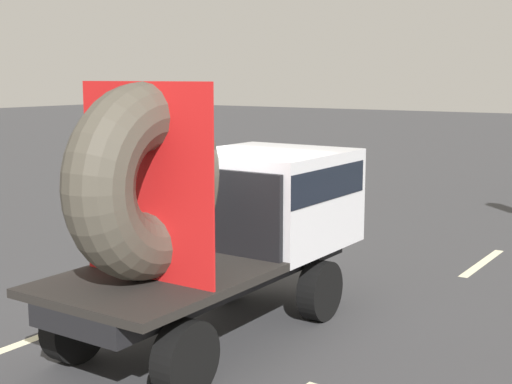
% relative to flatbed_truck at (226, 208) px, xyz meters
% --- Properties ---
extents(ground_plane, '(120.00, 120.00, 0.00)m').
position_rel_flatbed_truck_xyz_m(ground_plane, '(-0.38, 0.05, -1.65)').
color(ground_plane, '#38383A').
extents(flatbed_truck, '(2.02, 4.76, 3.29)m').
position_rel_flatbed_truck_xyz_m(flatbed_truck, '(0.00, 0.00, 0.00)').
color(flatbed_truck, black).
rests_on(flatbed_truck, ground_plane).
extents(lane_dash_left_near, '(0.16, 2.66, 0.01)m').
position_rel_flatbed_truck_xyz_m(lane_dash_left_near, '(-1.84, -1.87, -1.64)').
color(lane_dash_left_near, beige).
rests_on(lane_dash_left_near, ground_plane).
extents(lane_dash_left_far, '(0.16, 2.68, 0.01)m').
position_rel_flatbed_truck_xyz_m(lane_dash_left_far, '(-1.84, 6.09, -1.64)').
color(lane_dash_left_far, beige).
rests_on(lane_dash_left_far, ground_plane).
extents(lane_dash_right_far, '(0.16, 2.24, 0.01)m').
position_rel_flatbed_truck_xyz_m(lane_dash_right_far, '(1.84, 5.33, -1.64)').
color(lane_dash_right_far, beige).
rests_on(lane_dash_right_far, ground_plane).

